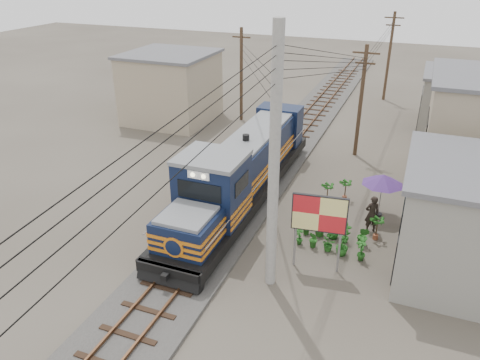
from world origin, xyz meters
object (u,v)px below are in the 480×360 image
at_px(market_umbrella, 383,180).
at_px(vendor, 372,214).
at_px(locomotive, 242,172).
at_px(billboard, 319,216).

xyz_separation_m(market_umbrella, vendor, (-0.18, -1.68, -1.04)).
height_order(locomotive, vendor, locomotive).
xyz_separation_m(billboard, market_umbrella, (1.90, 5.46, -0.53)).
bearing_deg(vendor, market_umbrella, -123.83).
height_order(locomotive, billboard, locomotive).
distance_m(billboard, vendor, 4.44).
relative_size(billboard, market_umbrella, 1.30).
bearing_deg(billboard, vendor, 58.58).
height_order(billboard, market_umbrella, billboard).
relative_size(billboard, vendor, 1.83).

